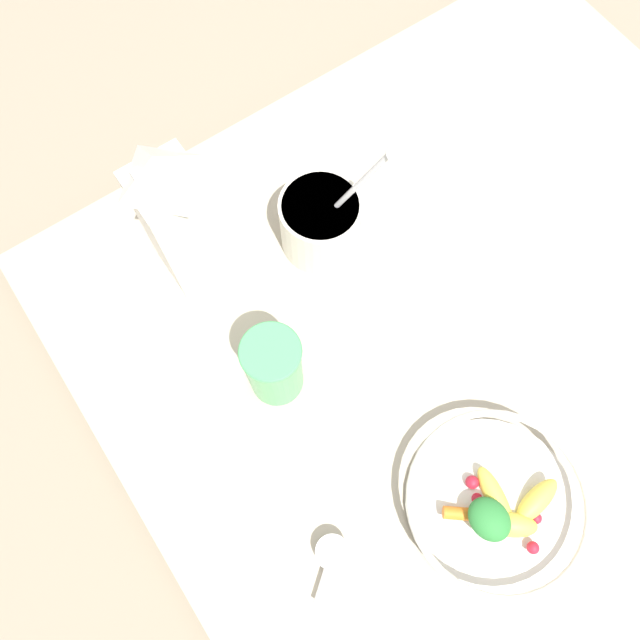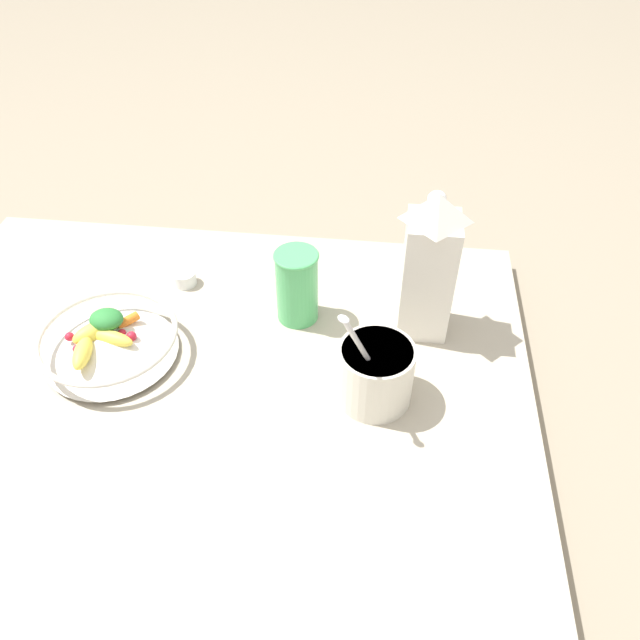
% 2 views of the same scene
% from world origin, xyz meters
% --- Properties ---
extents(ground_plane, '(6.00, 6.00, 0.00)m').
position_xyz_m(ground_plane, '(0.00, 0.00, 0.00)').
color(ground_plane, gray).
extents(countertop, '(1.12, 1.12, 0.05)m').
position_xyz_m(countertop, '(0.00, 0.00, 0.02)').
color(countertop, '#B2A893').
rests_on(countertop, ground_plane).
extents(fruit_bowl, '(0.24, 0.24, 0.08)m').
position_xyz_m(fruit_bowl, '(0.16, -0.17, 0.08)').
color(fruit_bowl, silver).
rests_on(fruit_bowl, countertop).
extents(milk_carton, '(0.09, 0.09, 0.28)m').
position_xyz_m(milk_carton, '(-0.37, -0.31, 0.19)').
color(milk_carton, silver).
rests_on(milk_carton, countertop).
extents(yogurt_tub, '(0.12, 0.14, 0.24)m').
position_xyz_m(yogurt_tub, '(-0.30, -0.13, 0.11)').
color(yogurt_tub, silver).
rests_on(yogurt_tub, countertop).
extents(drinking_cup, '(0.08, 0.08, 0.14)m').
position_xyz_m(drinking_cup, '(-0.15, -0.31, 0.12)').
color(drinking_cup, '#4CB266').
rests_on(drinking_cup, countertop).
extents(measuring_scoop, '(0.06, 0.08, 0.03)m').
position_xyz_m(measuring_scoop, '(0.09, -0.38, 0.06)').
color(measuring_scoop, white).
rests_on(measuring_scoop, countertop).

